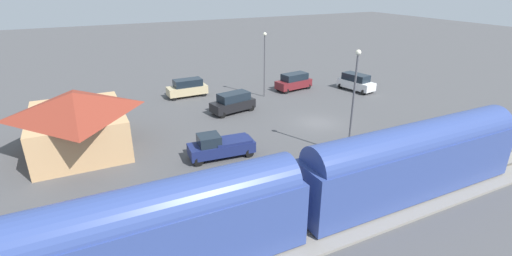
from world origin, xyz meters
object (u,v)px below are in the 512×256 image
light_pole_near_platform (354,92)px  pickup_navy (220,146)px  station_building (77,120)px  pedestrian_on_platform (460,131)px  passenger_train (300,190)px  suv_tan (187,88)px  suv_black (233,102)px  suv_white (356,82)px  pedestrian_waiting_far (322,163)px  suv_maroon (294,81)px  light_pole_lot_center (265,57)px

light_pole_near_platform → pickup_navy: bearing=66.5°
station_building → pedestrian_on_platform: (-14.02, -30.21, -1.37)m
passenger_train → light_pole_near_platform: light_pole_near_platform is taller
suv_tan → suv_black: bearing=-160.5°
suv_black → pickup_navy: suv_black is taller
passenger_train → pickup_navy: 11.25m
suv_black → suv_white: size_ratio=1.00×
station_building → pedestrian_waiting_far: 20.72m
suv_maroon → light_pole_near_platform: size_ratio=0.58×
station_building → pickup_navy: (-6.91, -10.21, -1.63)m
suv_white → suv_tan: bearing=70.6°
suv_white → pedestrian_waiting_far: bearing=133.7°
pickup_navy → suv_white: 25.44m
passenger_train → pickup_navy: bearing=2.8°
pedestrian_on_platform → pedestrian_waiting_far: 14.59m
pedestrian_waiting_far → light_pole_near_platform: size_ratio=0.19×
suv_maroon → light_pole_near_platform: 20.05m
suv_white → light_pole_lot_center: bearing=75.9°
suv_black → pedestrian_on_platform: bearing=-138.9°
suv_white → light_pole_lot_center: (3.03, 12.07, 3.82)m
suv_tan → light_pole_lot_center: size_ratio=0.62×
station_building → suv_maroon: 27.30m
station_building → suv_white: 33.64m
pedestrian_waiting_far → pickup_navy: 8.56m
station_building → suv_tan: (10.78, -12.72, -1.51)m
suv_white → suv_maroon: bearing=61.5°
pedestrian_on_platform → suv_maroon: 21.77m
pedestrian_on_platform → pickup_navy: 21.23m
suv_maroon → pedestrian_on_platform: bearing=-169.5°
pedestrian_on_platform → light_pole_lot_center: light_pole_lot_center is taller
pedestrian_waiting_far → pickup_navy: (6.62, 5.42, -0.25)m
station_building → suv_maroon: size_ratio=1.99×
pedestrian_on_platform → light_pole_lot_center: bearing=23.3°
suv_black → suv_tan: same height
suv_white → suv_tan: (7.29, 20.71, 0.00)m
station_building → light_pole_lot_center: (6.52, -21.36, 2.31)m
suv_white → pickup_navy: bearing=114.1°
pedestrian_waiting_far → light_pole_near_platform: (2.33, -4.45, 4.18)m
suv_black → light_pole_lot_center: light_pole_lot_center is taller
suv_white → suv_maroon: size_ratio=1.01×
pedestrian_on_platform → light_pole_near_platform: light_pole_near_platform is taller
passenger_train → pedestrian_on_platform: passenger_train is taller
suv_maroon → station_building: bearing=105.7°
suv_tan → station_building: bearing=130.3°
suv_black → pedestrian_waiting_far: bearing=-179.7°
pickup_navy → light_pole_near_platform: size_ratio=0.63×
pedestrian_on_platform → suv_tan: size_ratio=0.35×
pedestrian_waiting_far → suv_maroon: 23.46m
station_building → pedestrian_on_platform: station_building is taller
passenger_train → suv_black: 21.42m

